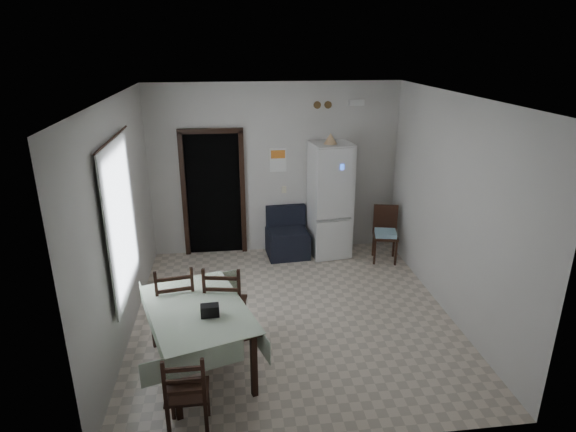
# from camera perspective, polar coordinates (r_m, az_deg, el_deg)

# --- Properties ---
(ground) EXTENTS (4.50, 4.50, 0.00)m
(ground) POSITION_cam_1_polar(r_m,az_deg,el_deg) (6.68, 0.55, -11.62)
(ground) COLOR #BFB09C
(ground) RESTS_ON ground
(ceiling) EXTENTS (4.20, 4.50, 0.02)m
(ceiling) POSITION_cam_1_polar(r_m,az_deg,el_deg) (5.71, 0.65, 13.98)
(ceiling) COLOR white
(ceiling) RESTS_ON ground
(wall_back) EXTENTS (4.20, 0.02, 2.90)m
(wall_back) POSITION_cam_1_polar(r_m,az_deg,el_deg) (8.18, -1.54, 5.49)
(wall_back) COLOR beige
(wall_back) RESTS_ON ground
(wall_front) EXTENTS (4.20, 0.02, 2.90)m
(wall_front) POSITION_cam_1_polar(r_m,az_deg,el_deg) (4.03, 4.99, -10.69)
(wall_front) COLOR beige
(wall_front) RESTS_ON ground
(wall_left) EXTENTS (0.02, 4.50, 2.90)m
(wall_left) POSITION_cam_1_polar(r_m,az_deg,el_deg) (6.14, -19.23, -0.68)
(wall_left) COLOR beige
(wall_left) RESTS_ON ground
(wall_right) EXTENTS (0.02, 4.50, 2.90)m
(wall_right) POSITION_cam_1_polar(r_m,az_deg,el_deg) (6.65, 18.84, 0.93)
(wall_right) COLOR beige
(wall_right) RESTS_ON ground
(doorway) EXTENTS (1.06, 0.52, 2.22)m
(doorway) POSITION_cam_1_polar(r_m,az_deg,el_deg) (8.45, -8.77, 2.99)
(doorway) COLOR black
(doorway) RESTS_ON ground
(window_recess) EXTENTS (0.10, 1.20, 1.60)m
(window_recess) POSITION_cam_1_polar(r_m,az_deg,el_deg) (5.93, -20.17, -0.47)
(window_recess) COLOR silver
(window_recess) RESTS_ON ground
(curtain) EXTENTS (0.02, 1.45, 1.85)m
(curtain) POSITION_cam_1_polar(r_m,az_deg,el_deg) (5.91, -19.13, -0.43)
(curtain) COLOR silver
(curtain) RESTS_ON ground
(curtain_rod) EXTENTS (0.02, 1.60, 0.02)m
(curtain_rod) POSITION_cam_1_polar(r_m,az_deg,el_deg) (5.66, -20.13, 8.62)
(curtain_rod) COLOR black
(curtain_rod) RESTS_ON ground
(calendar) EXTENTS (0.28, 0.02, 0.40)m
(calendar) POSITION_cam_1_polar(r_m,az_deg,el_deg) (8.13, -1.19, 6.64)
(calendar) COLOR white
(calendar) RESTS_ON ground
(calendar_image) EXTENTS (0.24, 0.01, 0.14)m
(calendar_image) POSITION_cam_1_polar(r_m,az_deg,el_deg) (8.10, -1.19, 7.32)
(calendar_image) COLOR orange
(calendar_image) RESTS_ON ground
(light_switch) EXTENTS (0.08, 0.02, 0.12)m
(light_switch) POSITION_cam_1_polar(r_m,az_deg,el_deg) (8.28, -0.48, 3.16)
(light_switch) COLOR beige
(light_switch) RESTS_ON ground
(vent_left) EXTENTS (0.12, 0.03, 0.12)m
(vent_left) POSITION_cam_1_polar(r_m,az_deg,el_deg) (8.06, 3.48, 13.00)
(vent_left) COLOR brown
(vent_left) RESTS_ON ground
(vent_right) EXTENTS (0.12, 0.03, 0.12)m
(vent_right) POSITION_cam_1_polar(r_m,az_deg,el_deg) (8.10, 4.77, 13.00)
(vent_right) COLOR brown
(vent_right) RESTS_ON ground
(emergency_light) EXTENTS (0.25, 0.07, 0.09)m
(emergency_light) POSITION_cam_1_polar(r_m,az_deg,el_deg) (8.18, 8.12, 13.15)
(emergency_light) COLOR white
(emergency_light) RESTS_ON ground
(fridge) EXTENTS (0.71, 0.71, 1.95)m
(fridge) POSITION_cam_1_polar(r_m,az_deg,el_deg) (8.14, 4.99, 1.88)
(fridge) COLOR silver
(fridge) RESTS_ON ground
(tan_cone) EXTENTS (0.23, 0.23, 0.17)m
(tan_cone) POSITION_cam_1_polar(r_m,az_deg,el_deg) (7.81, 5.06, 9.14)
(tan_cone) COLOR tan
(tan_cone) RESTS_ON fridge
(navy_seat) EXTENTS (0.73, 0.71, 0.83)m
(navy_seat) POSITION_cam_1_polar(r_m,az_deg,el_deg) (8.22, -0.06, -2.03)
(navy_seat) COLOR black
(navy_seat) RESTS_ON ground
(corner_chair) EXTENTS (0.48, 0.48, 0.93)m
(corner_chair) POSITION_cam_1_polar(r_m,az_deg,el_deg) (8.18, 11.47, -2.19)
(corner_chair) COLOR black
(corner_chair) RESTS_ON ground
(dining_table) EXTENTS (1.41, 1.75, 0.79)m
(dining_table) POSITION_cam_1_polar(r_m,az_deg,el_deg) (5.59, -10.45, -14.14)
(dining_table) COLOR #B2C4A8
(dining_table) RESTS_ON ground
(black_bag) EXTENTS (0.20, 0.13, 0.13)m
(black_bag) POSITION_cam_1_polar(r_m,az_deg,el_deg) (5.19, -9.25, -10.99)
(black_bag) COLOR black
(black_bag) RESTS_ON dining_table
(dining_chair_far_left) EXTENTS (0.53, 0.53, 1.09)m
(dining_chair_far_left) POSITION_cam_1_polar(r_m,az_deg,el_deg) (6.00, -13.16, -10.08)
(dining_chair_far_left) COLOR black
(dining_chair_far_left) RESTS_ON ground
(dining_chair_far_right) EXTENTS (0.54, 0.54, 1.09)m
(dining_chair_far_right) POSITION_cam_1_polar(r_m,az_deg,el_deg) (5.91, -7.40, -10.17)
(dining_chair_far_right) COLOR black
(dining_chair_far_right) RESTS_ON ground
(dining_chair_near_head) EXTENTS (0.40, 0.40, 0.92)m
(dining_chair_near_head) POSITION_cam_1_polar(r_m,az_deg,el_deg) (4.82, -11.87, -19.59)
(dining_chair_near_head) COLOR black
(dining_chair_near_head) RESTS_ON ground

